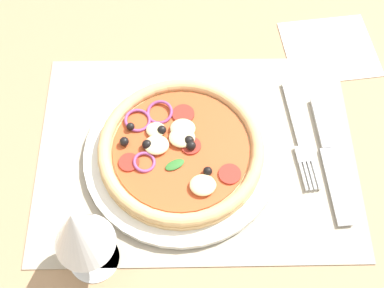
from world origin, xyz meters
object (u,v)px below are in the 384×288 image
object	(u,v)px
pizza	(181,149)
fork	(300,140)
plate	(181,154)
knife	(329,160)
wine_glass	(79,231)
napkin	(329,49)

from	to	relation	value
pizza	fork	world-z (taller)	pizza
plate	fork	size ratio (longest dim) A/B	1.51
plate	knife	size ratio (longest dim) A/B	1.36
plate	wine_glass	bearing A→B (deg)	52.38
fork	pizza	bearing A→B (deg)	-89.02
wine_glass	napkin	distance (cm)	49.70
pizza	napkin	bearing A→B (deg)	-141.14
wine_glass	napkin	world-z (taller)	wine_glass
napkin	pizza	bearing A→B (deg)	38.86
plate	wine_glass	world-z (taller)	wine_glass
knife	wine_glass	bearing A→B (deg)	-71.26
fork	wine_glass	size ratio (longest dim) A/B	1.21
plate	napkin	world-z (taller)	plate
wine_glass	napkin	bearing A→B (deg)	-136.04
pizza	napkin	world-z (taller)	pizza
knife	fork	bearing A→B (deg)	-135.54
napkin	wine_glass	bearing A→B (deg)	43.96
pizza	wine_glass	bearing A→B (deg)	52.58
plate	fork	distance (cm)	17.18
napkin	knife	bearing A→B (deg)	81.31
fork	napkin	world-z (taller)	fork
plate	wine_glass	distance (cm)	20.52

